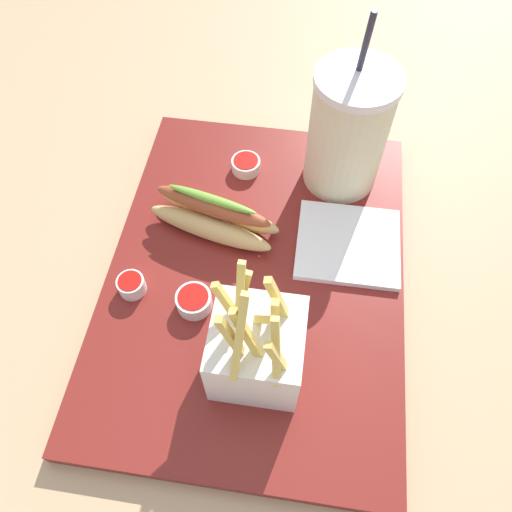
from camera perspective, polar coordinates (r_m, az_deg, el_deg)
ground_plane at (r=0.61m, az=0.00°, el=-3.02°), size 2.40×2.40×0.02m
food_tray at (r=0.59m, az=0.00°, el=-2.07°), size 0.47×0.34×0.02m
soda_cup at (r=0.62m, az=10.58°, el=13.98°), size 0.10×0.10×0.23m
fries_basket at (r=0.49m, az=0.11°, el=-10.64°), size 0.09×0.09×0.17m
hot_dog_1 at (r=0.60m, az=-4.89°, el=4.63°), size 0.09×0.17×0.06m
ketchup_cup_1 at (r=0.55m, az=-7.20°, el=-5.13°), size 0.04×0.04×0.02m
ketchup_cup_2 at (r=0.67m, az=-1.18°, el=10.55°), size 0.04×0.04×0.02m
ketchup_cup_3 at (r=0.57m, az=-14.23°, el=-3.23°), size 0.03×0.03×0.02m
napkin_stack at (r=0.60m, az=10.59°, el=1.40°), size 0.11×0.12×0.01m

